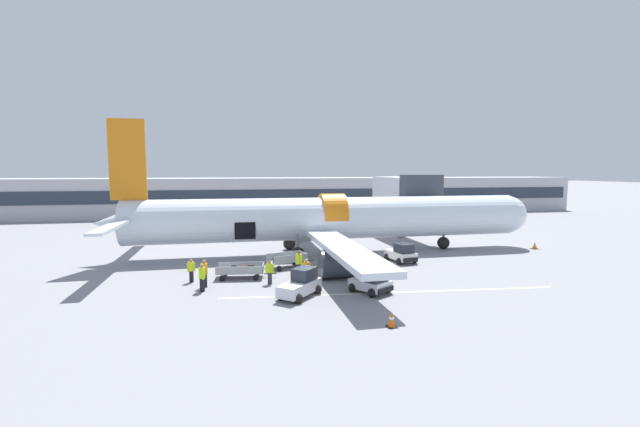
{
  "coord_description": "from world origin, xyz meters",
  "views": [
    {
      "loc": [
        -11.02,
        -32.53,
        7.47
      ],
      "look_at": [
        -3.65,
        2.87,
        3.85
      ],
      "focal_mm": 24.0,
      "sensor_mm": 36.0,
      "label": 1
    }
  ],
  "objects_px": {
    "baggage_tug_lead": "(401,254)",
    "ground_crew_loader_b": "(299,263)",
    "baggage_tug_rear": "(372,283)",
    "ground_crew_loader_a": "(202,277)",
    "ground_crew_driver": "(270,271)",
    "ground_crew_marshal": "(306,270)",
    "baggage_cart_loading": "(242,271)",
    "ground_crew_supervisor": "(204,273)",
    "airplane": "(327,219)",
    "baggage_tug_mid": "(301,285)",
    "baggage_cart_queued": "(287,261)",
    "ground_crew_helper": "(191,270)"
  },
  "relations": [
    {
      "from": "airplane",
      "to": "baggage_cart_queued",
      "type": "bearing_deg",
      "value": -130.92
    },
    {
      "from": "baggage_cart_queued",
      "to": "ground_crew_supervisor",
      "type": "height_order",
      "value": "ground_crew_supervisor"
    },
    {
      "from": "ground_crew_loader_a",
      "to": "ground_crew_driver",
      "type": "bearing_deg",
      "value": 11.97
    },
    {
      "from": "ground_crew_driver",
      "to": "ground_crew_supervisor",
      "type": "bearing_deg",
      "value": 179.53
    },
    {
      "from": "ground_crew_driver",
      "to": "ground_crew_marshal",
      "type": "bearing_deg",
      "value": -9.06
    },
    {
      "from": "baggage_cart_loading",
      "to": "ground_crew_loader_b",
      "type": "distance_m",
      "value": 4.02
    },
    {
      "from": "baggage_tug_lead",
      "to": "baggage_tug_mid",
      "type": "relative_size",
      "value": 0.98
    },
    {
      "from": "baggage_tug_lead",
      "to": "ground_crew_supervisor",
      "type": "distance_m",
      "value": 16.09
    },
    {
      "from": "airplane",
      "to": "baggage_cart_queued",
      "type": "height_order",
      "value": "airplane"
    },
    {
      "from": "baggage_tug_mid",
      "to": "airplane",
      "type": "bearing_deg",
      "value": 70.7
    },
    {
      "from": "ground_crew_loader_b",
      "to": "ground_crew_marshal",
      "type": "xyz_separation_m",
      "value": [
        0.16,
        -2.15,
        -0.08
      ]
    },
    {
      "from": "airplane",
      "to": "ground_crew_loader_a",
      "type": "distance_m",
      "value": 14.73
    },
    {
      "from": "baggage_cart_loading",
      "to": "baggage_cart_queued",
      "type": "bearing_deg",
      "value": 35.73
    },
    {
      "from": "baggage_cart_queued",
      "to": "ground_crew_loader_a",
      "type": "relative_size",
      "value": 2.22
    },
    {
      "from": "ground_crew_supervisor",
      "to": "ground_crew_helper",
      "type": "distance_m",
      "value": 1.8
    },
    {
      "from": "ground_crew_loader_b",
      "to": "ground_crew_helper",
      "type": "relative_size",
      "value": 1.15
    },
    {
      "from": "baggage_tug_mid",
      "to": "baggage_cart_loading",
      "type": "relative_size",
      "value": 0.77
    },
    {
      "from": "baggage_cart_queued",
      "to": "ground_crew_helper",
      "type": "bearing_deg",
      "value": -156.6
    },
    {
      "from": "baggage_cart_loading",
      "to": "ground_crew_driver",
      "type": "distance_m",
      "value": 2.7
    },
    {
      "from": "baggage_tug_rear",
      "to": "ground_crew_loader_a",
      "type": "height_order",
      "value": "ground_crew_loader_a"
    },
    {
      "from": "baggage_tug_rear",
      "to": "ground_crew_supervisor",
      "type": "xyz_separation_m",
      "value": [
        -10.13,
        3.34,
        0.34
      ]
    },
    {
      "from": "baggage_cart_queued",
      "to": "airplane",
      "type": "bearing_deg",
      "value": 49.08
    },
    {
      "from": "baggage_tug_rear",
      "to": "ground_crew_driver",
      "type": "height_order",
      "value": "ground_crew_driver"
    },
    {
      "from": "baggage_tug_rear",
      "to": "ground_crew_marshal",
      "type": "xyz_separation_m",
      "value": [
        -3.55,
        2.93,
        0.27
      ]
    },
    {
      "from": "ground_crew_marshal",
      "to": "baggage_tug_lead",
      "type": "bearing_deg",
      "value": 29.92
    },
    {
      "from": "baggage_tug_rear",
      "to": "ground_crew_helper",
      "type": "xyz_separation_m",
      "value": [
        -11.07,
        4.88,
        0.22
      ]
    },
    {
      "from": "baggage_tug_rear",
      "to": "ground_crew_loader_a",
      "type": "bearing_deg",
      "value": 166.76
    },
    {
      "from": "ground_crew_marshal",
      "to": "ground_crew_loader_a",
      "type": "bearing_deg",
      "value": -175.51
    },
    {
      "from": "ground_crew_helper",
      "to": "baggage_tug_rear",
      "type": "bearing_deg",
      "value": -23.76
    },
    {
      "from": "airplane",
      "to": "baggage_cart_loading",
      "type": "xyz_separation_m",
      "value": [
        -7.74,
        -7.41,
        -2.63
      ]
    },
    {
      "from": "baggage_cart_loading",
      "to": "ground_crew_loader_a",
      "type": "relative_size",
      "value": 2.45
    },
    {
      "from": "airplane",
      "to": "ground_crew_supervisor",
      "type": "xyz_separation_m",
      "value": [
        -10.17,
        -9.4,
        -2.17
      ]
    },
    {
      "from": "ground_crew_supervisor",
      "to": "airplane",
      "type": "bearing_deg",
      "value": 42.75
    },
    {
      "from": "baggage_cart_loading",
      "to": "ground_crew_loader_b",
      "type": "height_order",
      "value": "ground_crew_loader_b"
    },
    {
      "from": "baggage_tug_mid",
      "to": "ground_crew_supervisor",
      "type": "xyz_separation_m",
      "value": [
        -5.74,
        3.23,
        0.25
      ]
    },
    {
      "from": "baggage_cart_queued",
      "to": "ground_crew_loader_a",
      "type": "distance_m",
      "value": 8.12
    },
    {
      "from": "ground_crew_marshal",
      "to": "airplane",
      "type": "bearing_deg",
      "value": 69.89
    },
    {
      "from": "baggage_cart_loading",
      "to": "ground_crew_marshal",
      "type": "height_order",
      "value": "ground_crew_marshal"
    },
    {
      "from": "ground_crew_loader_a",
      "to": "ground_crew_loader_b",
      "type": "relative_size",
      "value": 0.95
    },
    {
      "from": "baggage_cart_loading",
      "to": "ground_crew_marshal",
      "type": "bearing_deg",
      "value": -30.11
    },
    {
      "from": "baggage_tug_rear",
      "to": "ground_crew_loader_a",
      "type": "xyz_separation_m",
      "value": [
        -10.22,
        2.4,
        0.3
      ]
    },
    {
      "from": "baggage_tug_lead",
      "to": "ground_crew_driver",
      "type": "bearing_deg",
      "value": -157.29
    },
    {
      "from": "baggage_tug_mid",
      "to": "ground_crew_helper",
      "type": "bearing_deg",
      "value": 144.54
    },
    {
      "from": "baggage_tug_lead",
      "to": "ground_crew_marshal",
      "type": "relative_size",
      "value": 1.88
    },
    {
      "from": "airplane",
      "to": "baggage_tug_lead",
      "type": "relative_size",
      "value": 12.43
    },
    {
      "from": "ground_crew_driver",
      "to": "ground_crew_loader_a",
      "type": "bearing_deg",
      "value": -168.03
    },
    {
      "from": "baggage_tug_lead",
      "to": "ground_crew_loader_b",
      "type": "bearing_deg",
      "value": -161.93
    },
    {
      "from": "baggage_tug_mid",
      "to": "baggage_tug_rear",
      "type": "distance_m",
      "value": 4.39
    },
    {
      "from": "baggage_tug_mid",
      "to": "ground_crew_driver",
      "type": "xyz_separation_m",
      "value": [
        -1.56,
        3.2,
        0.15
      ]
    },
    {
      "from": "baggage_tug_rear",
      "to": "ground_crew_marshal",
      "type": "height_order",
      "value": "ground_crew_marshal"
    }
  ]
}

